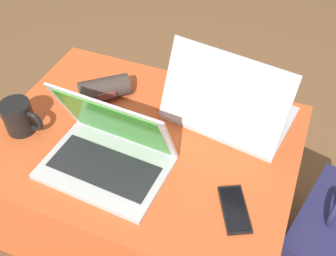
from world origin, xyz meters
name	(u,v)px	position (x,y,z in m)	size (l,w,h in m)	color
ground_plane	(149,218)	(0.00, 0.00, 0.00)	(14.00, 14.00, 0.00)	brown
ottoman	(146,183)	(0.00, 0.00, 0.23)	(0.92, 0.68, 0.45)	maroon
laptop_near	(108,152)	(-0.05, -0.13, 0.50)	(0.36, 0.26, 0.23)	silver
laptop_far	(228,107)	(0.21, 0.17, 0.50)	(0.41, 0.31, 0.25)	silver
cell_phone	(234,209)	(0.32, -0.14, 0.46)	(0.12, 0.16, 0.01)	black
backpack	(317,250)	(0.58, -0.01, 0.18)	(0.27, 0.37, 0.46)	#23234C
wrist_brace	(104,88)	(-0.20, 0.13, 0.49)	(0.17, 0.16, 0.07)	#3D332D
coffee_mug	(20,117)	(-0.36, -0.10, 0.50)	(0.13, 0.09, 0.10)	black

